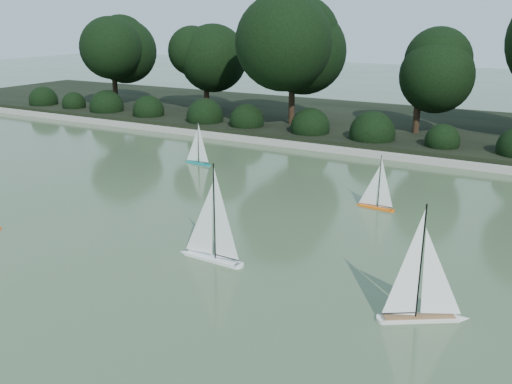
% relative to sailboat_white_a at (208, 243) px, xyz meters
% --- Properties ---
extents(ground, '(80.00, 80.00, 0.00)m').
position_rel_sailboat_white_a_xyz_m(ground, '(-0.38, -0.94, -0.27)').
color(ground, '#374E2F').
rests_on(ground, ground).
extents(pond_coping, '(40.00, 0.35, 0.18)m').
position_rel_sailboat_white_a_xyz_m(pond_coping, '(-0.38, 8.06, -0.18)').
color(pond_coping, gray).
rests_on(pond_coping, ground).
extents(far_bank, '(40.00, 8.00, 0.30)m').
position_rel_sailboat_white_a_xyz_m(far_bank, '(-0.38, 12.06, -0.12)').
color(far_bank, black).
rests_on(far_bank, ground).
extents(tree_line, '(26.31, 3.93, 4.39)m').
position_rel_sailboat_white_a_xyz_m(tree_line, '(0.85, 10.50, 2.37)').
color(tree_line, black).
rests_on(tree_line, ground).
extents(shrub_hedge, '(29.10, 1.10, 1.10)m').
position_rel_sailboat_white_a_xyz_m(shrub_hedge, '(-0.38, 8.96, 0.18)').
color(shrub_hedge, black).
rests_on(shrub_hedge, ground).
extents(sailboat_white_a, '(1.26, 0.26, 1.72)m').
position_rel_sailboat_white_a_xyz_m(sailboat_white_a, '(0.00, 0.00, 0.00)').
color(sailboat_white_a, white).
rests_on(sailboat_white_a, ground).
extents(sailboat_white_b, '(1.13, 0.80, 1.70)m').
position_rel_sailboat_white_a_xyz_m(sailboat_white_b, '(3.54, -0.22, -0.01)').
color(sailboat_white_b, silver).
rests_on(sailboat_white_b, ground).
extents(sailboat_orange, '(0.87, 0.21, 1.19)m').
position_rel_sailboat_white_a_xyz_m(sailboat_orange, '(1.50, 3.79, -0.08)').
color(sailboat_orange, '#E75909').
rests_on(sailboat_orange, ground).
extents(sailboat_teal, '(0.91, 0.23, 1.23)m').
position_rel_sailboat_white_a_xyz_m(sailboat_teal, '(-3.77, 5.01, -0.08)').
color(sailboat_teal, '#137F80').
rests_on(sailboat_teal, ground).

